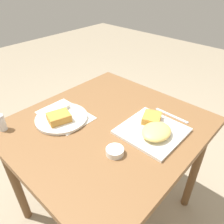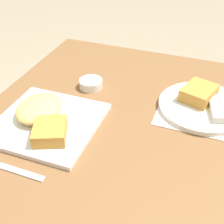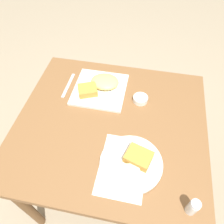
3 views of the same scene
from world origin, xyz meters
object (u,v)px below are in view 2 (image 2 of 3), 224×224
Objects in this scene: sauce_ramekin at (91,83)px; plate_square_near at (45,118)px; plate_oval_far at (203,103)px; butter_knife at (9,168)px.

plate_square_near is at bearing -10.53° from sauce_ramekin.
plate_oval_far is 0.58m from butter_knife.
sauce_ramekin is (0.01, -0.37, -0.00)m from plate_oval_far.
plate_square_near is 0.23m from sauce_ramekin.
plate_square_near is 0.19m from butter_knife.
sauce_ramekin is at bearing -88.67° from plate_oval_far.
plate_oval_far is at bearing 46.98° from butter_knife.
sauce_ramekin is at bearing 85.87° from butter_knife.
plate_oval_far is 1.40× the size of butter_knife.
butter_knife is (0.41, -0.04, -0.01)m from sauce_ramekin.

